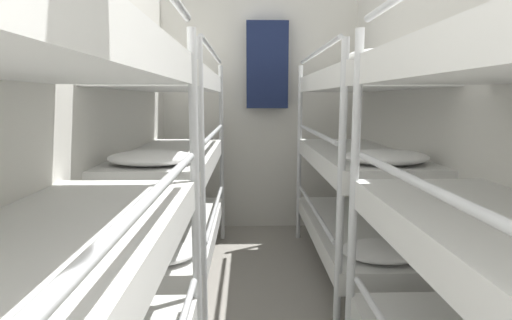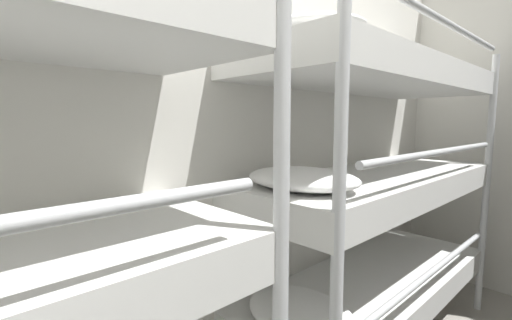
# 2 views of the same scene
# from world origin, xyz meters

# --- Properties ---
(wall_left) EXTENTS (0.06, 5.00, 2.50)m
(wall_left) POSITION_xyz_m (-1.09, 2.44, 1.25)
(wall_left) COLOR silver
(wall_left) RESTS_ON ground_plane
(bunk_stack_left_far) EXTENTS (0.68, 1.86, 1.82)m
(bunk_stack_left_far) POSITION_xyz_m (-0.72, 3.51, 0.99)
(bunk_stack_left_far) COLOR silver
(bunk_stack_left_far) RESTS_ON ground_plane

